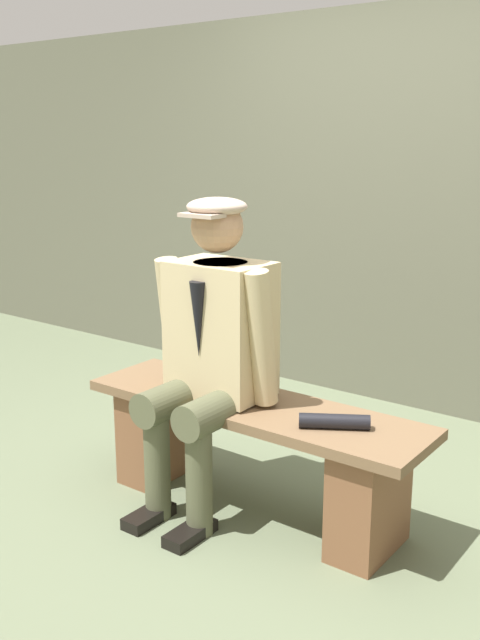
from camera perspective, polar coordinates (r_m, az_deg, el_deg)
The scene contains 5 objects.
ground_plane at distance 3.30m, azimuth 0.98°, elevation -14.48°, with size 30.00×30.00×0.00m, color #606B4F.
bench at distance 3.17m, azimuth 1.00°, elevation -9.72°, with size 1.54×0.43×0.49m.
seated_man at distance 3.07m, azimuth -2.22°, elevation -1.75°, with size 0.58×0.62×1.34m.
rolled_magazine at distance 2.85m, azimuth 7.38°, elevation -7.86°, with size 0.06×0.06×0.27m, color black.
stadium_wall at distance 4.41m, azimuth 14.08°, elevation 8.14°, with size 12.00×0.24×2.30m, color #5D5E4C.
Camera 1 is at (-1.68, 2.36, 1.59)m, focal length 40.95 mm.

